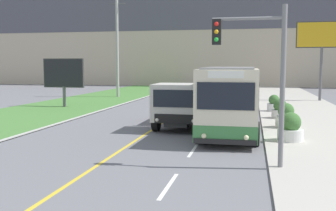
# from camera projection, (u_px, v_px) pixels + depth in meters

# --- Properties ---
(apartment_block_background) EXTENTS (80.00, 8.04, 24.49)m
(apartment_block_background) POSITION_uv_depth(u_px,v_px,m) (222.00, 8.00, 62.23)
(apartment_block_background) COLOR #BCAD93
(apartment_block_background) RESTS_ON ground_plane
(city_bus) EXTENTS (2.62, 6.08, 3.20)m
(city_bus) POSITION_uv_depth(u_px,v_px,m) (230.00, 102.00, 17.73)
(city_bus) COLOR beige
(city_bus) RESTS_ON ground_plane
(dump_truck) EXTENTS (2.58, 6.21, 2.36)m
(dump_truck) POSITION_uv_depth(u_px,v_px,m) (182.00, 105.00, 20.33)
(dump_truck) COLOR black
(dump_truck) RESTS_ON ground_plane
(car_distant) EXTENTS (1.80, 4.30, 1.45)m
(car_distant) POSITION_uv_depth(u_px,v_px,m) (218.00, 91.00, 39.27)
(car_distant) COLOR silver
(car_distant) RESTS_ON ground_plane
(utility_pole_far) EXTENTS (1.80, 0.28, 10.66)m
(utility_pole_far) POSITION_uv_depth(u_px,v_px,m) (117.00, 44.00, 39.75)
(utility_pole_far) COLOR #9E9E99
(utility_pole_far) RESTS_ON ground_plane
(traffic_light_mast) EXTENTS (2.28, 0.32, 5.13)m
(traffic_light_mast) POSITION_uv_depth(u_px,v_px,m) (260.00, 65.00, 12.25)
(traffic_light_mast) COLOR slate
(traffic_light_mast) RESTS_ON ground_plane
(billboard_large) EXTENTS (4.47, 0.24, 7.14)m
(billboard_large) POSITION_uv_depth(u_px,v_px,m) (322.00, 39.00, 35.00)
(billboard_large) COLOR #59595B
(billboard_large) RESTS_ON ground_plane
(billboard_small) EXTENTS (3.32, 0.24, 3.79)m
(billboard_small) POSITION_uv_depth(u_px,v_px,m) (64.00, 74.00, 30.64)
(billboard_small) COLOR #59595B
(billboard_small) RESTS_ON ground_plane
(planter_round_near) EXTENTS (1.08, 1.08, 1.22)m
(planter_round_near) POSITION_uv_depth(u_px,v_px,m) (290.00, 128.00, 16.65)
(planter_round_near) COLOR silver
(planter_round_near) RESTS_ON sidewalk_right
(planter_round_second) EXTENTS (1.03, 1.03, 1.27)m
(planter_round_second) POSITION_uv_depth(u_px,v_px,m) (286.00, 117.00, 20.19)
(planter_round_second) COLOR silver
(planter_round_second) RESTS_ON sidewalk_right
(planter_round_third) EXTENTS (0.99, 0.99, 1.17)m
(planter_round_third) POSITION_uv_depth(u_px,v_px,m) (280.00, 110.00, 23.77)
(planter_round_third) COLOR silver
(planter_round_third) RESTS_ON sidewalk_right
(planter_round_far) EXTENTS (0.93, 0.93, 1.15)m
(planter_round_far) POSITION_uv_depth(u_px,v_px,m) (274.00, 104.00, 27.37)
(planter_round_far) COLOR silver
(planter_round_far) RESTS_ON sidewalk_right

